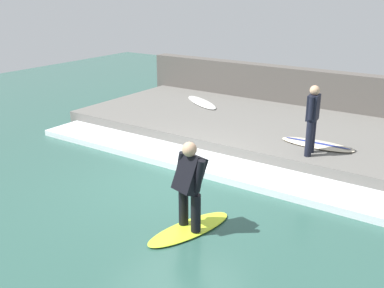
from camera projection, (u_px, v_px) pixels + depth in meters
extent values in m
plane|color=#2D564C|center=(177.00, 183.00, 9.21)|extent=(28.00, 28.00, 0.00)
cube|color=#66635E|center=(261.00, 128.00, 12.14)|extent=(4.40, 10.11, 0.38)
cube|color=#544F49|center=(297.00, 92.00, 13.87)|extent=(0.50, 10.61, 1.47)
cube|color=silver|center=(206.00, 164.00, 10.03)|extent=(1.13, 9.60, 0.15)
ellipsoid|color=#BFE02D|center=(190.00, 229.00, 7.43)|extent=(1.75, 0.95, 0.06)
cylinder|color=black|center=(196.00, 213.00, 7.20)|extent=(0.16, 0.16, 0.65)
cylinder|color=black|center=(184.00, 206.00, 7.42)|extent=(0.16, 0.16, 0.65)
cube|color=black|center=(189.00, 174.00, 7.10)|extent=(0.55, 0.50, 0.66)
sphere|color=tan|center=(189.00, 149.00, 6.96)|extent=(0.24, 0.24, 0.24)
cylinder|color=black|center=(199.00, 176.00, 6.92)|extent=(0.12, 0.21, 0.56)
cylinder|color=black|center=(180.00, 168.00, 7.25)|extent=(0.12, 0.21, 0.56)
cylinder|color=black|center=(312.00, 135.00, 9.72)|extent=(0.14, 0.14, 0.77)
cylinder|color=black|center=(309.00, 139.00, 9.50)|extent=(0.14, 0.14, 0.77)
cube|color=black|center=(313.00, 108.00, 9.39)|extent=(0.38, 0.25, 0.55)
sphere|color=tan|center=(315.00, 90.00, 9.27)|extent=(0.21, 0.21, 0.21)
cylinder|color=black|center=(316.00, 104.00, 9.55)|extent=(0.10, 0.10, 0.48)
cylinder|color=black|center=(311.00, 108.00, 9.21)|extent=(0.10, 0.10, 0.48)
ellipsoid|color=beige|center=(317.00, 144.00, 10.25)|extent=(0.60, 1.69, 0.06)
ellipsoid|color=navy|center=(317.00, 143.00, 10.24)|extent=(0.12, 1.55, 0.01)
ellipsoid|color=white|center=(202.00, 102.00, 13.95)|extent=(1.42, 1.80, 0.06)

